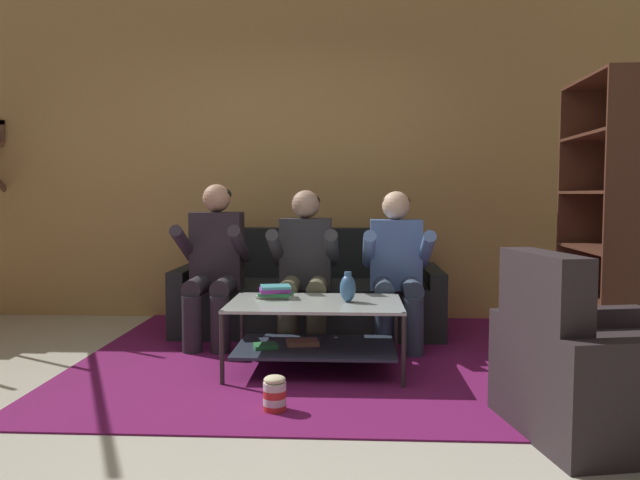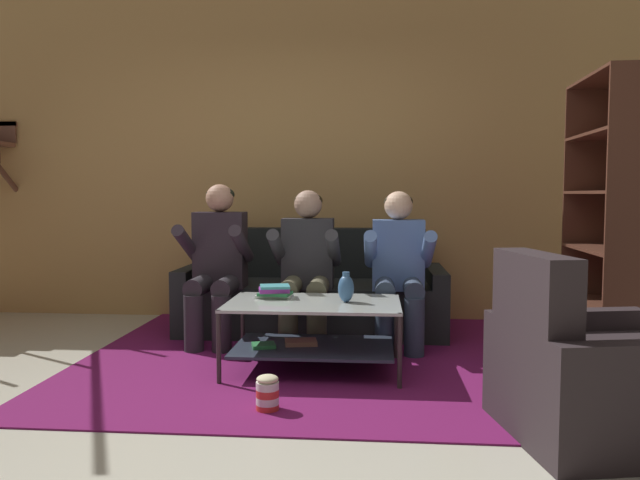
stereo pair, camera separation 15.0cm
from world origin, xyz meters
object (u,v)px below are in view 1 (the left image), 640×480
person_seated_middle (305,262)px  armchair (601,375)px  popcorn_tub (275,394)px  bookshelf (609,259)px  book_stack (275,292)px  couch (309,297)px  person_seated_left (214,258)px  coffee_table (314,325)px  person_seated_right (397,263)px  vase (348,288)px

person_seated_middle → armchair: bearing=-47.4°
popcorn_tub → bookshelf: bearing=28.1°
book_stack → armchair: 1.99m
couch → person_seated_left: (-0.67, -0.50, 0.37)m
person_seated_middle → coffee_table: bearing=-80.6°
person_seated_left → person_seated_right: 1.34m
book_stack → person_seated_middle: bearing=74.8°
person_seated_left → armchair: (2.18, -1.64, -0.37)m
person_seated_left → popcorn_tub: size_ratio=6.24×
book_stack → bookshelf: 2.24m
couch → book_stack: 1.09m
couch → person_seated_right: size_ratio=1.85×
couch → vase: bearing=-74.7°
person_seated_right → vase: person_seated_right is taller
coffee_table → popcorn_tub: 0.79m
person_seated_middle → coffee_table: person_seated_middle is taller
coffee_table → person_seated_left: bearing=139.1°
person_seated_right → couch: bearing=142.9°
person_seated_middle → person_seated_right: person_seated_middle is taller
person_seated_left → person_seated_middle: person_seated_left is taller
coffee_table → vase: bearing=1.0°
vase → bookshelf: bookshelf is taller
vase → bookshelf: bearing=12.1°
person_seated_left → couch: bearing=36.8°
coffee_table → person_seated_middle: bearing=99.4°
bookshelf → armchair: (-0.56, -1.34, -0.41)m
couch → person_seated_left: 0.92m
coffee_table → armchair: (1.39, -0.96, -0.02)m
armchair → popcorn_tub: (-1.55, 0.21, -0.18)m
person_seated_middle → armchair: 2.25m
person_seated_middle → book_stack: (-0.15, -0.55, -0.14)m
couch → armchair: 2.62m
couch → person_seated_left: size_ratio=1.76×
armchair → popcorn_tub: size_ratio=5.07×
person_seated_right → armchair: (0.83, -1.63, -0.34)m
book_stack → popcorn_tub: (0.10, -0.87, -0.39)m
book_stack → armchair: (1.65, -1.09, -0.21)m
popcorn_tub → book_stack: bearing=96.7°
couch → book_stack: bearing=-98.1°
vase → popcorn_tub: bearing=-116.1°
person_seated_middle → person_seated_right: 0.67m
vase → person_seated_right: bearing=62.4°
coffee_table → popcorn_tub: coffee_table is taller
coffee_table → vase: size_ratio=5.68×
person_seated_right → popcorn_tub: 1.68m
person_seated_middle → bookshelf: 2.09m
person_seated_left → popcorn_tub: bearing=-66.4°
coffee_table → armchair: armchair is taller
bookshelf → popcorn_tub: size_ratio=9.85×
person_seated_left → popcorn_tub: 1.65m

